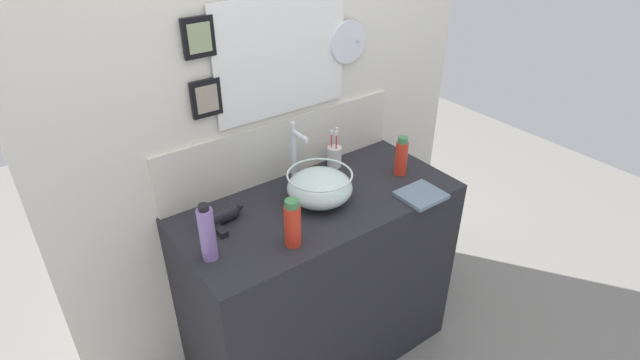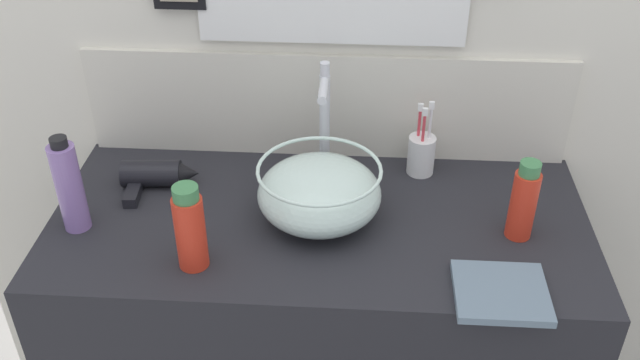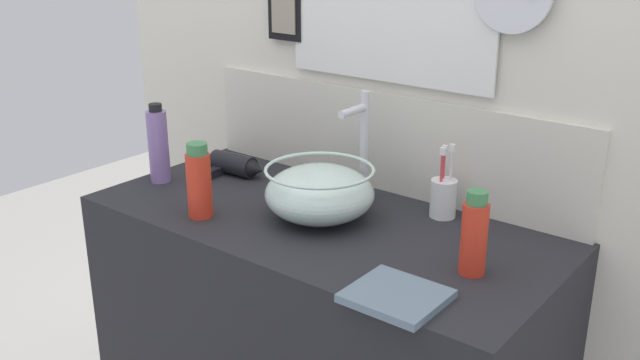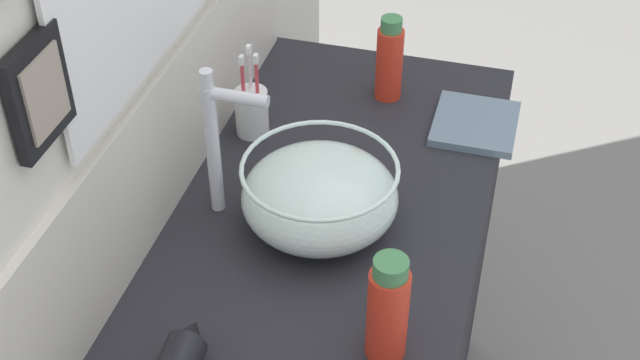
{
  "view_description": "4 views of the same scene",
  "coord_description": "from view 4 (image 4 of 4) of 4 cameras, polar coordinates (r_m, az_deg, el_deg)",
  "views": [
    {
      "loc": [
        -0.99,
        -1.36,
        2.0
      ],
      "look_at": [
        0.0,
        0.0,
        0.98
      ],
      "focal_mm": 28.0,
      "sensor_mm": 36.0,
      "label": 1
    },
    {
      "loc": [
        0.08,
        -1.22,
        1.82
      ],
      "look_at": [
        0.0,
        0.0,
        0.98
      ],
      "focal_mm": 40.0,
      "sensor_mm": 36.0,
      "label": 2
    },
    {
      "loc": [
        0.98,
        -1.24,
        1.56
      ],
      "look_at": [
        0.0,
        0.0,
        0.98
      ],
      "focal_mm": 40.0,
      "sensor_mm": 36.0,
      "label": 3
    },
    {
      "loc": [
        -1.08,
        -0.3,
        1.91
      ],
      "look_at": [
        0.0,
        0.0,
        0.98
      ],
      "focal_mm": 50.0,
      "sensor_mm": 36.0,
      "label": 4
    }
  ],
  "objects": [
    {
      "name": "glass_bowl_sink",
      "position": [
        1.48,
        0.01,
        -0.87
      ],
      "size": [
        0.26,
        0.26,
        0.13
      ],
      "color": "silver",
      "rests_on": "vanity_counter"
    },
    {
      "name": "faucet",
      "position": [
        1.47,
        -6.51,
        3.01
      ],
      "size": [
        0.02,
        0.11,
        0.28
      ],
      "color": "silver",
      "rests_on": "vanity_counter"
    },
    {
      "name": "toothbrush_cup",
      "position": [
        1.71,
        -4.39,
        4.46
      ],
      "size": [
        0.06,
        0.06,
        0.19
      ],
      "color": "white",
      "rests_on": "vanity_counter"
    },
    {
      "name": "lotion_bottle",
      "position": [
        1.27,
        4.36,
        -8.29
      ],
      "size": [
        0.06,
        0.06,
        0.19
      ],
      "color": "red",
      "rests_on": "vanity_counter"
    },
    {
      "name": "shampoo_bottle",
      "position": [
        1.79,
        4.47,
        7.65
      ],
      "size": [
        0.05,
        0.05,
        0.18
      ],
      "color": "red",
      "rests_on": "vanity_counter"
    },
    {
      "name": "hand_towel",
      "position": [
        1.77,
        9.91,
        3.57
      ],
      "size": [
        0.17,
        0.16,
        0.02
      ],
      "primitive_type": "cube",
      "color": "slate",
      "rests_on": "vanity_counter"
    }
  ]
}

